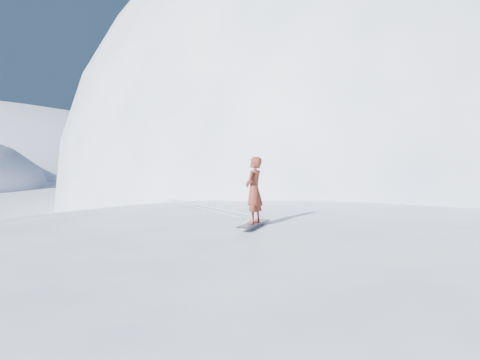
# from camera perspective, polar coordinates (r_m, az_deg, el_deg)

# --- Properties ---
(ground) EXTENTS (400.00, 400.00, 0.00)m
(ground) POSITION_cam_1_polar(r_m,az_deg,el_deg) (12.63, 11.54, -16.14)
(ground) COLOR white
(ground) RESTS_ON ground
(near_ridge) EXTENTS (36.00, 28.00, 4.80)m
(near_ridge) POSITION_cam_1_polar(r_m,az_deg,el_deg) (15.58, 8.58, -12.41)
(near_ridge) COLOR white
(near_ridge) RESTS_ON ground
(summit_peak) EXTENTS (60.00, 56.00, 56.00)m
(summit_peak) POSITION_cam_1_polar(r_m,az_deg,el_deg) (46.11, 17.01, -2.27)
(summit_peak) COLOR white
(summit_peak) RESTS_ON ground
(peak_shoulder) EXTENTS (28.00, 24.00, 18.00)m
(peak_shoulder) POSITION_cam_1_polar(r_m,az_deg,el_deg) (34.50, 7.48, -3.90)
(peak_shoulder) COLOR white
(peak_shoulder) RESTS_ON ground
(wind_bumps) EXTENTS (16.00, 14.40, 1.00)m
(wind_bumps) POSITION_cam_1_polar(r_m,az_deg,el_deg) (14.13, 4.76, -14.01)
(wind_bumps) COLOR white
(wind_bumps) RESTS_ON ground
(snowboard) EXTENTS (1.34, 1.28, 0.03)m
(snowboard) POSITION_cam_1_polar(r_m,az_deg,el_deg) (11.21, 1.87, -5.81)
(snowboard) COLOR black
(snowboard) RESTS_ON near_ridge
(snowboarder) EXTENTS (0.74, 0.73, 1.73)m
(snowboarder) POSITION_cam_1_polar(r_m,az_deg,el_deg) (11.11, 1.87, -1.34)
(snowboarder) COLOR maroon
(snowboarder) RESTS_ON snowboard
(board_tracks) EXTENTS (1.57, 5.94, 0.04)m
(board_tracks) POSITION_cam_1_polar(r_m,az_deg,el_deg) (14.95, -4.74, -3.58)
(board_tracks) COLOR silver
(board_tracks) RESTS_ON ground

